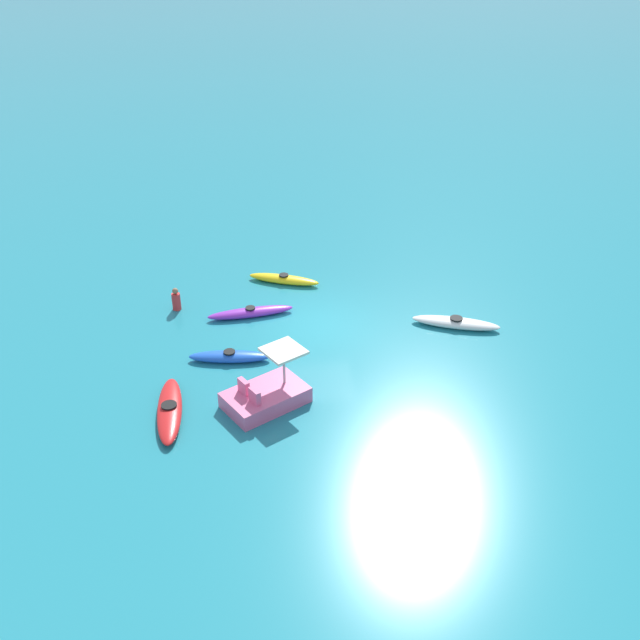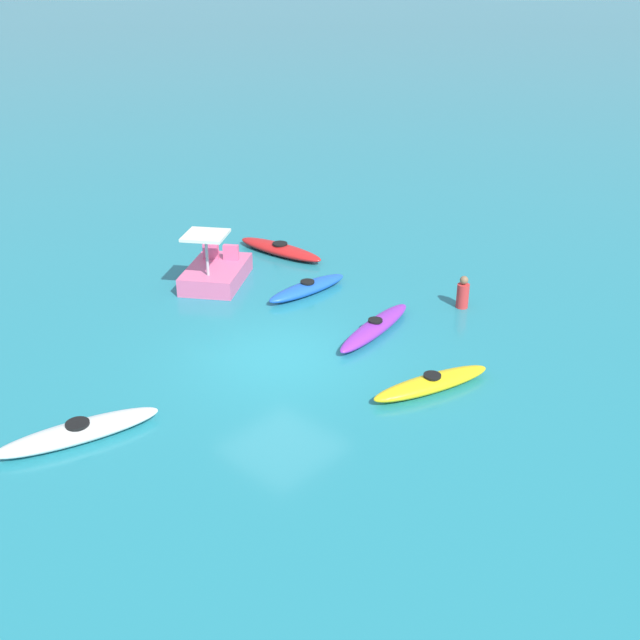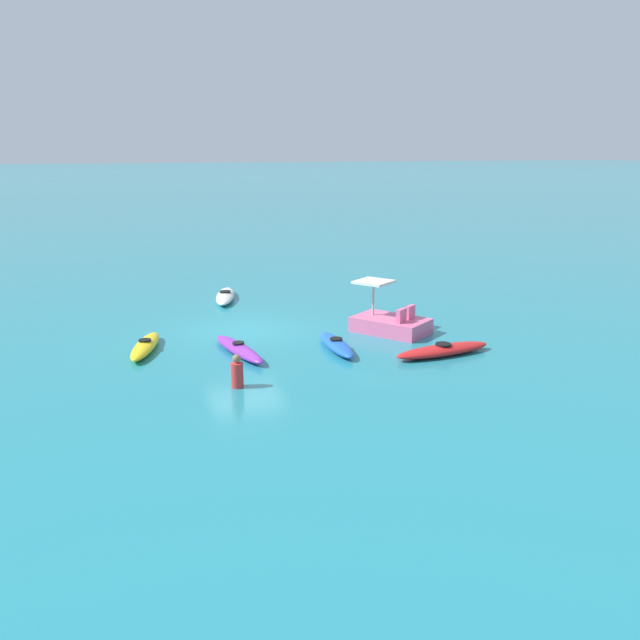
{
  "view_description": "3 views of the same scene",
  "coord_description": "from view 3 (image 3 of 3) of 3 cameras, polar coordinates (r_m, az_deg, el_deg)",
  "views": [
    {
      "loc": [
        1.52,
        21.47,
        12.84
      ],
      "look_at": [
        -0.03,
        0.18,
        0.3
      ],
      "focal_mm": 39.26,
      "sensor_mm": 36.0,
      "label": 1
    },
    {
      "loc": [
        -10.35,
        -10.79,
        8.08
      ],
      "look_at": [
        1.75,
        0.38,
        0.22
      ],
      "focal_mm": 41.58,
      "sensor_mm": 36.0,
      "label": 2
    },
    {
      "loc": [
        20.75,
        -5.2,
        5.91
      ],
      "look_at": [
        0.91,
        2.4,
        0.38
      ],
      "focal_mm": 36.74,
      "sensor_mm": 36.0,
      "label": 3
    }
  ],
  "objects": [
    {
      "name": "kayak_purple",
      "position": [
        19.68,
        -7.11,
        -2.51
      ],
      "size": [
        3.19,
        1.08,
        0.37
      ],
      "color": "purple",
      "rests_on": "ground_plane"
    },
    {
      "name": "kayak_white",
      "position": [
        26.86,
        -8.26,
        2.08
      ],
      "size": [
        3.17,
        1.58,
        0.37
      ],
      "color": "white",
      "rests_on": "ground_plane"
    },
    {
      "name": "pedal_boat_pink",
      "position": [
        21.93,
        6.13,
        -0.22
      ],
      "size": [
        2.83,
        2.57,
        1.68
      ],
      "color": "pink",
      "rests_on": "ground_plane"
    },
    {
      "name": "kayak_yellow",
      "position": [
        20.5,
        -14.98,
        -2.2
      ],
      "size": [
        2.91,
        1.48,
        0.37
      ],
      "color": "yellow",
      "rests_on": "ground_plane"
    },
    {
      "name": "person_near_shore",
      "position": [
        16.92,
        -7.24,
        -4.59
      ],
      "size": [
        0.38,
        0.38,
        0.88
      ],
      "color": "red",
      "rests_on": "ground_plane"
    },
    {
      "name": "kayak_blue",
      "position": [
        19.95,
        1.42,
        -2.16
      ],
      "size": [
        2.72,
        0.78,
        0.37
      ],
      "color": "blue",
      "rests_on": "ground_plane"
    },
    {
      "name": "kayak_red",
      "position": [
        19.75,
        10.66,
        -2.59
      ],
      "size": [
        0.97,
        3.25,
        0.37
      ],
      "color": "red",
      "rests_on": "ground_plane"
    },
    {
      "name": "ground_plane",
      "position": [
        22.2,
        -6.63,
        -0.95
      ],
      "size": [
        600.0,
        600.0,
        0.0
      ],
      "primitive_type": "plane",
      "color": "teal"
    }
  ]
}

